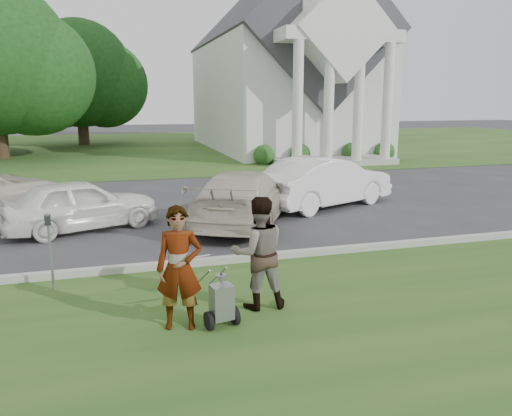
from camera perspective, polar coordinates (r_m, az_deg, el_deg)
name	(u,v)px	position (r m, az deg, el deg)	size (l,w,h in m)	color
ground	(228,273)	(9.74, -3.28, -7.41)	(120.00, 120.00, 0.00)	#333335
grass_strip	(276,344)	(7.08, 2.31, -15.28)	(80.00, 7.00, 0.01)	#244919
church_lawn	(142,147)	(36.15, -12.87, 6.80)	(80.00, 30.00, 0.01)	#244919
curb	(221,261)	(10.22, -3.97, -6.01)	(80.00, 0.18, 0.15)	#9E9E93
church	(282,58)	(34.00, 3.04, 16.77)	(9.19, 19.00, 24.10)	white
tree_back	(79,79)	(39.02, -19.54, 13.75)	(9.61, 7.60, 8.89)	#332316
striping_cart	(221,303)	(7.42, -3.97, -10.77)	(0.57, 1.00, 0.88)	black
person_left	(179,269)	(7.27, -8.75, -6.93)	(0.66, 0.43, 1.81)	#999999
person_right	(259,254)	(7.89, 0.30, -5.24)	(0.88, 0.68, 1.81)	#999999
parking_meter_near	(50,243)	(9.31, -22.51, -3.69)	(0.10, 0.09, 1.37)	gray
car_b	(80,204)	(13.48, -19.47, 0.40)	(1.57, 3.90, 1.33)	white
car_c	(243,197)	(13.37, -1.46, 1.25)	(2.01, 4.95, 1.44)	beige
car_d	(325,182)	(15.68, 7.87, 2.99)	(1.64, 4.70, 1.55)	white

